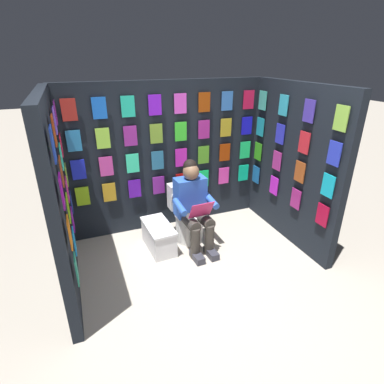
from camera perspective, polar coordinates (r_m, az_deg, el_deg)
name	(u,v)px	position (r m, az deg, el deg)	size (l,w,h in m)	color
ground_plane	(222,301)	(3.48, 5.59, -19.36)	(30.00, 30.00, 0.00)	#B2A899
display_wall_back	(168,157)	(4.43, -4.51, 6.49)	(2.89, 0.14, 2.09)	black
display_wall_left	(293,165)	(4.30, 18.18, 4.78)	(0.14, 1.78, 2.09)	black
display_wall_right	(59,199)	(3.39, -23.40, -1.18)	(0.14, 1.78, 2.09)	black
toilet	(187,217)	(4.29, -0.91, -4.60)	(0.41, 0.56, 0.77)	white
person_reading	(194,206)	(3.98, 0.35, -2.58)	(0.54, 0.70, 1.19)	blue
comic_longbox_near	(159,237)	(4.15, -6.17, -8.19)	(0.35, 0.64, 0.36)	silver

